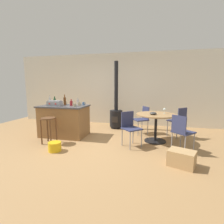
# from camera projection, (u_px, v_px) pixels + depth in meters

# --- Properties ---
(ground_plane) EXTENTS (8.80, 8.80, 0.00)m
(ground_plane) POSITION_uv_depth(u_px,v_px,m) (93.00, 145.00, 4.36)
(ground_plane) COLOR #A37A4C
(back_wall) EXTENTS (8.00, 0.10, 2.70)m
(back_wall) POSITION_uv_depth(u_px,v_px,m) (115.00, 89.00, 6.61)
(back_wall) COLOR silver
(back_wall) RESTS_ON ground_plane
(kitchen_island) EXTENTS (1.36, 0.88, 0.92)m
(kitchen_island) POSITION_uv_depth(u_px,v_px,m) (64.00, 121.00, 5.08)
(kitchen_island) COLOR olive
(kitchen_island) RESTS_ON ground_plane
(wooden_stool) EXTENTS (0.35, 0.35, 0.68)m
(wooden_stool) POSITION_uv_depth(u_px,v_px,m) (49.00, 124.00, 4.40)
(wooden_stool) COLOR brown
(wooden_stool) RESTS_ON ground_plane
(dining_table) EXTENTS (1.04, 1.04, 0.75)m
(dining_table) POSITION_uv_depth(u_px,v_px,m) (156.00, 120.00, 4.53)
(dining_table) COLOR black
(dining_table) RESTS_ON ground_plane
(folding_chair_near) EXTENTS (0.57, 0.57, 0.88)m
(folding_chair_near) POSITION_uv_depth(u_px,v_px,m) (178.00, 120.00, 4.89)
(folding_chair_near) COLOR navy
(folding_chair_near) RESTS_ON ground_plane
(folding_chair_far) EXTENTS (0.56, 0.56, 0.85)m
(folding_chair_far) POSITION_uv_depth(u_px,v_px,m) (142.00, 118.00, 5.31)
(folding_chair_far) COLOR navy
(folding_chair_far) RESTS_ON ground_plane
(folding_chair_left) EXTENTS (0.57, 0.57, 0.85)m
(folding_chair_left) POSITION_uv_depth(u_px,v_px,m) (130.00, 126.00, 4.21)
(folding_chair_left) COLOR navy
(folding_chair_left) RESTS_ON ground_plane
(folding_chair_right) EXTENTS (0.57, 0.57, 0.85)m
(folding_chair_right) POSITION_uv_depth(u_px,v_px,m) (182.00, 130.00, 3.83)
(folding_chair_right) COLOR navy
(folding_chair_right) RESTS_ON ground_plane
(wood_stove) EXTENTS (0.44, 0.45, 2.31)m
(wood_stove) POSITION_uv_depth(u_px,v_px,m) (116.00, 113.00, 5.98)
(wood_stove) COLOR black
(wood_stove) RESTS_ON ground_plane
(toolbox) EXTENTS (0.39, 0.24, 0.16)m
(toolbox) POSITION_uv_depth(u_px,v_px,m) (55.00, 103.00, 4.91)
(toolbox) COLOR gray
(toolbox) RESTS_ON kitchen_island
(bottle_0) EXTENTS (0.08, 0.08, 0.19)m
(bottle_0) POSITION_uv_depth(u_px,v_px,m) (71.00, 103.00, 4.93)
(bottle_0) COLOR maroon
(bottle_0) RESTS_ON kitchen_island
(bottle_1) EXTENTS (0.06, 0.06, 0.31)m
(bottle_1) POSITION_uv_depth(u_px,v_px,m) (50.00, 101.00, 5.11)
(bottle_1) COLOR #B7B2AD
(bottle_1) RESTS_ON kitchen_island
(bottle_2) EXTENTS (0.07, 0.07, 0.24)m
(bottle_2) POSITION_uv_depth(u_px,v_px,m) (55.00, 101.00, 5.40)
(bottle_2) COLOR #194C23
(bottle_2) RESTS_ON kitchen_island
(bottle_3) EXTENTS (0.07, 0.07, 0.22)m
(bottle_3) POSITION_uv_depth(u_px,v_px,m) (78.00, 102.00, 5.14)
(bottle_3) COLOR #B7B2AD
(bottle_3) RESTS_ON kitchen_island
(bottle_4) EXTENTS (0.07, 0.07, 0.32)m
(bottle_4) POSITION_uv_depth(u_px,v_px,m) (65.00, 101.00, 5.09)
(bottle_4) COLOR #603314
(bottle_4) RESTS_ON kitchen_island
(cup_0) EXTENTS (0.11, 0.07, 0.08)m
(cup_0) POSITION_uv_depth(u_px,v_px,m) (55.00, 103.00, 5.29)
(cup_0) COLOR white
(cup_0) RESTS_ON kitchen_island
(cup_1) EXTENTS (0.12, 0.08, 0.11)m
(cup_1) POSITION_uv_depth(u_px,v_px,m) (79.00, 104.00, 4.92)
(cup_1) COLOR tan
(cup_1) RESTS_ON kitchen_island
(cup_2) EXTENTS (0.11, 0.07, 0.09)m
(cup_2) POSITION_uv_depth(u_px,v_px,m) (83.00, 104.00, 5.10)
(cup_2) COLOR #4C7099
(cup_2) RESTS_ON kitchen_island
(cup_3) EXTENTS (0.11, 0.07, 0.10)m
(cup_3) POSITION_uv_depth(u_px,v_px,m) (65.00, 103.00, 5.30)
(cup_3) COLOR tan
(cup_3) RESTS_ON kitchen_island
(cup_4) EXTENTS (0.13, 0.09, 0.10)m
(cup_4) POSITION_uv_depth(u_px,v_px,m) (74.00, 105.00, 4.74)
(cup_4) COLOR tan
(cup_4) RESTS_ON kitchen_island
(wine_glass) EXTENTS (0.07, 0.07, 0.14)m
(wine_glass) POSITION_uv_depth(u_px,v_px,m) (164.00, 110.00, 4.58)
(wine_glass) COLOR silver
(wine_glass) RESTS_ON dining_table
(serving_bowl) EXTENTS (0.18, 0.18, 0.07)m
(serving_bowl) POSITION_uv_depth(u_px,v_px,m) (153.00, 113.00, 4.40)
(serving_bowl) COLOR #383838
(serving_bowl) RESTS_ON dining_table
(cardboard_box) EXTENTS (0.56, 0.49, 0.30)m
(cardboard_box) POSITION_uv_depth(u_px,v_px,m) (182.00, 158.00, 3.19)
(cardboard_box) COLOR tan
(cardboard_box) RESTS_ON ground_plane
(plastic_bucket) EXTENTS (0.29, 0.29, 0.21)m
(plastic_bucket) POSITION_uv_depth(u_px,v_px,m) (55.00, 147.00, 3.92)
(plastic_bucket) COLOR yellow
(plastic_bucket) RESTS_ON ground_plane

